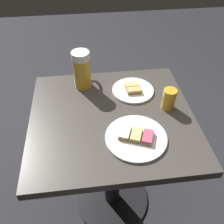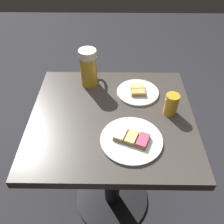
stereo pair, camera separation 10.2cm
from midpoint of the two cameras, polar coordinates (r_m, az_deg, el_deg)
ground_plane at (r=1.62m, az=-1.90°, el=-19.61°), size 6.00×6.00×0.00m
cafe_table at (r=1.16m, az=-2.52°, el=-7.28°), size 0.69×0.65×0.72m
plate_near at (r=0.94m, az=2.57°, el=-6.03°), size 0.24×0.24×0.03m
plate_far at (r=1.15m, az=2.41°, el=5.12°), size 0.20×0.20×0.03m
beer_mug at (r=1.15m, az=-9.58°, el=9.72°), size 0.08×0.14×0.18m
beer_glass_small at (r=1.05m, az=10.51°, el=2.86°), size 0.06×0.06×0.10m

